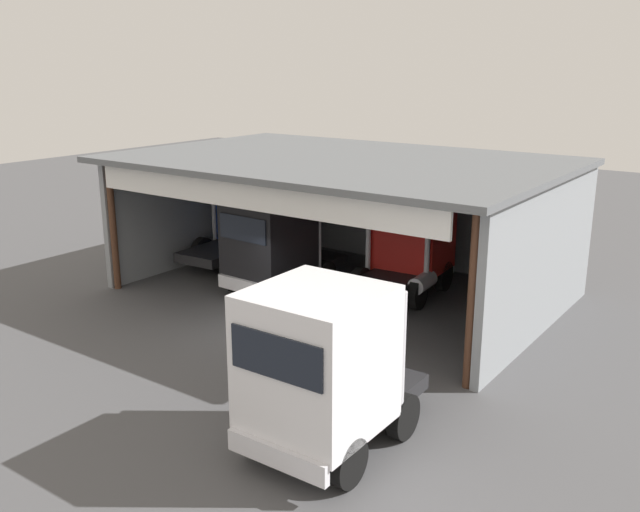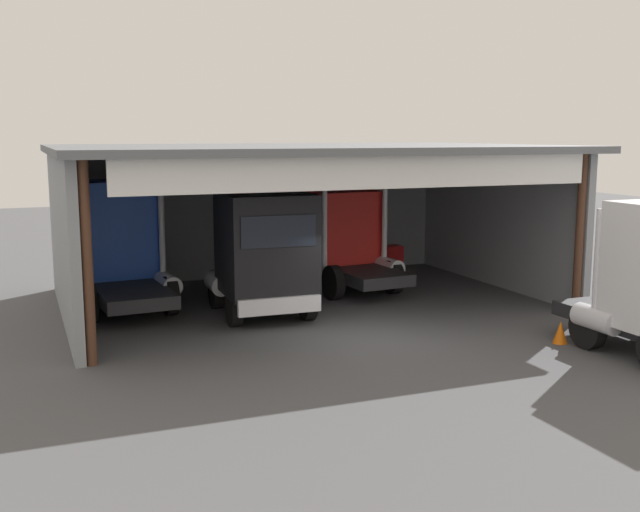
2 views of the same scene
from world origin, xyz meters
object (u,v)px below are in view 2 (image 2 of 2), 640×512
(truck_black_left_bay, at_px, (263,252))
(truck_red_right_bay, at_px, (342,238))
(tool_cart, at_px, (389,259))
(oil_drum, at_px, (373,260))
(truck_blue_center_bay, at_px, (118,243))
(traffic_cone, at_px, (560,332))

(truck_black_left_bay, distance_m, truck_red_right_bay, 4.72)
(truck_black_left_bay, distance_m, tool_cart, 8.26)
(truck_red_right_bay, bearing_deg, oil_drum, 40.27)
(truck_blue_center_bay, relative_size, truck_red_right_bay, 1.05)
(tool_cart, height_order, traffic_cone, tool_cart)
(oil_drum, bearing_deg, truck_blue_center_bay, -166.52)
(truck_blue_center_bay, relative_size, traffic_cone, 9.00)
(tool_cart, relative_size, traffic_cone, 1.79)
(truck_black_left_bay, distance_m, oil_drum, 7.93)
(truck_black_left_bay, xyz_separation_m, truck_red_right_bay, (3.70, 2.93, -0.15))
(truck_black_left_bay, bearing_deg, traffic_cone, 140.50)
(oil_drum, xyz_separation_m, tool_cart, (0.58, -0.16, 0.04))
(truck_blue_center_bay, distance_m, tool_cart, 10.39)
(tool_cart, bearing_deg, oil_drum, 164.30)
(truck_blue_center_bay, height_order, tool_cart, truck_blue_center_bay)
(truck_black_left_bay, relative_size, traffic_cone, 8.65)
(truck_blue_center_bay, xyz_separation_m, truck_black_left_bay, (3.58, -2.81, -0.06))
(oil_drum, distance_m, tool_cart, 0.60)
(truck_black_left_bay, bearing_deg, truck_blue_center_bay, -35.99)
(tool_cart, bearing_deg, traffic_cone, -92.88)
(traffic_cone, bearing_deg, oil_drum, 90.34)
(truck_blue_center_bay, height_order, truck_black_left_bay, truck_blue_center_bay)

